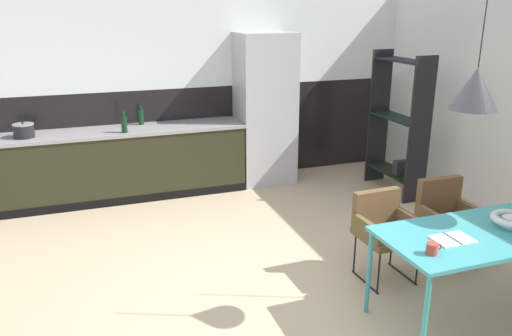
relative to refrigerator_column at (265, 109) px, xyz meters
name	(u,v)px	position (x,y,z in m)	size (l,w,h in m)	color
ground_plane	(296,306)	(-0.85, -3.03, -1.01)	(8.97, 8.97, 0.00)	tan
back_wall_splashback_dark	(198,134)	(-0.85, 0.36, -0.36)	(6.27, 0.12, 1.31)	black
back_wall_panel_upper	(195,37)	(-0.85, 0.36, 0.95)	(6.27, 0.12, 1.31)	silver
kitchen_counter	(107,165)	(-2.11, 0.00, -0.57)	(3.48, 0.63, 0.89)	#282818
refrigerator_column	(265,109)	(0.00, 0.00, 0.00)	(0.74, 0.60, 2.02)	#ADAFB2
dining_table	(493,236)	(0.49, -3.64, -0.31)	(1.76, 0.77, 0.74)	teal
armchair_corner_seat	(383,223)	(0.07, -2.82, -0.50)	(0.50, 0.48, 0.78)	brown
armchair_head_of_table	(445,212)	(0.80, -2.75, -0.52)	(0.50, 0.48, 0.80)	brown
fruit_bowl	(512,220)	(0.66, -3.64, -0.21)	(0.31, 0.31, 0.09)	silver
open_book	(452,239)	(0.07, -3.68, -0.26)	(0.28, 0.20, 0.02)	white
mug_tall_blue	(432,249)	(-0.21, -3.81, -0.23)	(0.12, 0.08, 0.08)	#B23D33
cooking_pot	(24,131)	(-3.00, -0.04, -0.04)	(0.24, 0.24, 0.19)	black
bottle_oil_tall	(141,116)	(-1.63, 0.19, -0.02)	(0.07, 0.07, 0.25)	#0F3319
bottle_vinegar_dark	(124,124)	(-1.88, -0.19, -0.01)	(0.07, 0.07, 0.27)	#0F3319
open_shelf_unit	(398,125)	(1.47, -0.96, -0.11)	(0.30, 0.93, 1.81)	black
pendant_lamp_over_table_near	(475,89)	(0.13, -3.64, 0.82)	(0.32, 0.32, 0.87)	black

